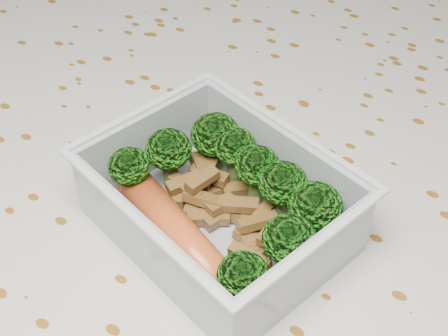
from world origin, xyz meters
The scene contains 6 objects.
dining_table centered at (0.00, 0.00, 0.67)m, with size 1.40×0.90×0.75m.
tablecloth centered at (0.00, 0.00, 0.72)m, with size 1.46×0.96×0.19m.
lunch_container centered at (0.02, -0.02, 0.78)m, with size 0.19×0.16×0.06m.
broccoli_florets centered at (0.02, -0.01, 0.79)m, with size 0.15×0.12×0.05m.
meat_pile centered at (0.02, -0.02, 0.77)m, with size 0.10×0.07×0.03m.
sausage centered at (0.02, -0.06, 0.77)m, with size 0.14×0.06×0.03m.
Camera 1 is at (0.18, -0.25, 1.07)m, focal length 50.00 mm.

